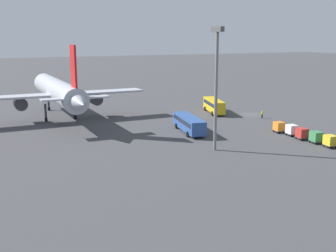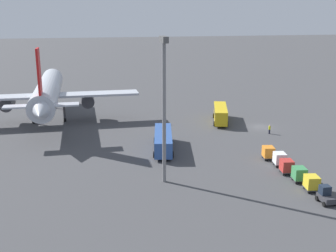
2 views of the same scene
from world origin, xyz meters
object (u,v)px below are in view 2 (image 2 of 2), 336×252
object	(u,v)px
cargo_cart_green	(299,174)
cargo_cart_red	(287,166)
shuttle_bus_near	(220,113)
baggage_tug	(326,195)
worker_person	(270,129)
cargo_cart_orange	(268,152)
shuttle_bus_far	(163,139)
airplane	(48,92)
cargo_cart_white	(280,158)
cargo_cart_yellow	(312,182)

from	to	relation	value
cargo_cart_green	cargo_cart_red	bearing A→B (deg)	5.35
shuttle_bus_near	cargo_cart_green	world-z (taller)	shuttle_bus_near
baggage_tug	worker_person	world-z (taller)	baggage_tug
worker_person	cargo_cart_orange	bearing A→B (deg)	154.49
shuttle_bus_near	cargo_cart_red	distance (m)	29.67
shuttle_bus_far	cargo_cart_orange	xyz separation A→B (m)	(-7.89, -15.20, -0.62)
baggage_tug	worker_person	size ratio (longest dim) A/B	1.40
airplane	shuttle_bus_far	distance (m)	31.00
shuttle_bus_far	airplane	bearing A→B (deg)	50.86
airplane	cargo_cart_white	bearing A→B (deg)	-134.42
worker_person	shuttle_bus_far	bearing A→B (deg)	103.82
worker_person	cargo_cart_yellow	size ratio (longest dim) A/B	0.79
shuttle_bus_far	cargo_cart_yellow	xyz separation A→B (m)	(-20.21, -15.55, -0.62)
shuttle_bus_near	worker_person	size ratio (longest dim) A/B	6.50
airplane	cargo_cart_orange	distance (m)	47.25
worker_person	cargo_cart_orange	size ratio (longest dim) A/B	0.79
shuttle_bus_near	cargo_cart_yellow	bearing A→B (deg)	-162.94
shuttle_bus_near	cargo_cart_yellow	size ratio (longest dim) A/B	5.11
shuttle_bus_near	shuttle_bus_far	size ratio (longest dim) A/B	0.90
baggage_tug	cargo_cart_red	world-z (taller)	baggage_tug
cargo_cart_green	cargo_cart_orange	distance (m)	9.24
airplane	shuttle_bus_far	world-z (taller)	airplane
airplane	cargo_cart_red	size ratio (longest dim) A/B	19.70
shuttle_bus_near	shuttle_bus_far	world-z (taller)	shuttle_bus_near
cargo_cart_red	worker_person	bearing A→B (deg)	-18.06
cargo_cart_red	cargo_cart_white	xyz separation A→B (m)	(3.08, -0.42, 0.00)
worker_person	cargo_cart_red	distance (m)	20.34
baggage_tug	cargo_cart_white	size ratio (longest dim) A/B	1.10
shuttle_bus_near	cargo_cart_yellow	xyz separation A→B (m)	(-35.82, -0.35, -0.74)
shuttle_bus_far	worker_person	size ratio (longest dim) A/B	7.19
cargo_cart_red	cargo_cart_white	distance (m)	3.11
cargo_cart_yellow	cargo_cart_red	xyz separation A→B (m)	(6.16, 0.37, 0.00)
cargo_cart_yellow	cargo_cart_green	size ratio (longest dim) A/B	1.00
worker_person	cargo_cart_green	world-z (taller)	cargo_cart_green
cargo_cart_orange	cargo_cart_red	bearing A→B (deg)	179.85
airplane	cargo_cart_red	distance (m)	51.52
cargo_cart_green	cargo_cart_red	distance (m)	3.09
shuttle_bus_far	cargo_cart_yellow	distance (m)	25.50
shuttle_bus_near	cargo_cart_white	xyz separation A→B (m)	(-26.58, -0.40, -0.74)
cargo_cart_yellow	worker_person	bearing A→B (deg)	-13.11
shuttle_bus_far	cargo_cart_red	bearing A→B (deg)	-122.18
cargo_cart_orange	shuttle_bus_far	bearing A→B (deg)	62.55
shuttle_bus_near	baggage_tug	distance (m)	39.28
cargo_cart_green	cargo_cart_white	distance (m)	6.16
shuttle_bus_near	cargo_cart_green	size ratio (longest dim) A/B	5.11
baggage_tug	cargo_cart_yellow	size ratio (longest dim) A/B	1.10
baggage_tug	cargo_cart_yellow	world-z (taller)	baggage_tug
cargo_cart_yellow	shuttle_bus_far	bearing A→B (deg)	37.58
baggage_tug	worker_person	bearing A→B (deg)	-10.35
cargo_cart_white	worker_person	bearing A→B (deg)	-19.90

